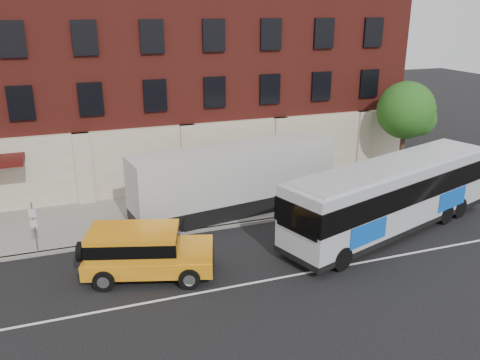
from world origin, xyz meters
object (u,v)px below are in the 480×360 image
object	(u,v)px
sign_pole	(34,225)
shipping_container	(235,181)
street_tree	(406,113)
yellow_suv	(143,250)
city_bus	(392,194)

from	to	relation	value
sign_pole	shipping_container	bearing A→B (deg)	8.26
street_tree	yellow_suv	size ratio (longest dim) A/B	1.09
city_bus	yellow_suv	size ratio (longest dim) A/B	2.32
sign_pole	city_bus	bearing A→B (deg)	-10.77
sign_pole	shipping_container	distance (m)	10.13
yellow_suv	shipping_container	bearing A→B (deg)	41.20
city_bus	yellow_suv	xyz separation A→B (m)	(-12.37, -0.43, -0.75)
sign_pole	city_bus	xyz separation A→B (m)	(16.62, -3.16, 0.52)
sign_pole	yellow_suv	xyz separation A→B (m)	(4.25, -3.59, -0.23)
street_tree	sign_pole	bearing A→B (deg)	-171.39
yellow_suv	shipping_container	xyz separation A→B (m)	(5.76, 5.05, 0.64)
street_tree	city_bus	distance (m)	8.81
yellow_suv	sign_pole	bearing A→B (deg)	139.81
street_tree	yellow_suv	bearing A→B (deg)	-158.72
city_bus	shipping_container	size ratio (longest dim) A/B	1.15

